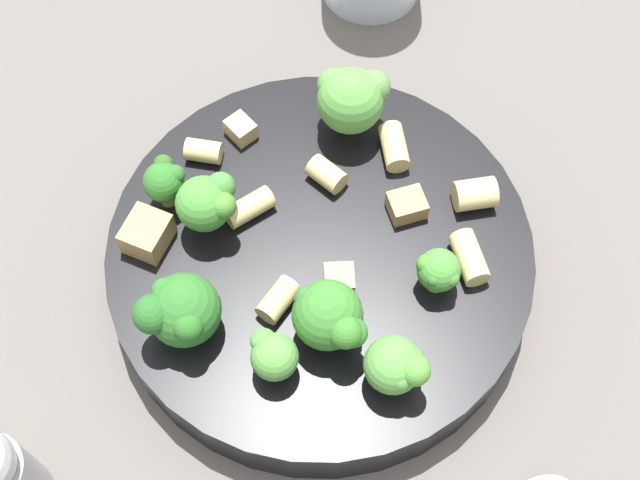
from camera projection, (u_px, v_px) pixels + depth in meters
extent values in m
plane|color=#5B5651|center=(320.00, 276.00, 0.54)|extent=(2.00, 2.00, 0.00)
cylinder|color=black|center=(320.00, 262.00, 0.52)|extent=(0.24, 0.24, 0.04)
cylinder|color=silver|center=(320.00, 251.00, 0.51)|extent=(0.22, 0.22, 0.01)
torus|color=black|center=(320.00, 250.00, 0.51)|extent=(0.24, 0.24, 0.00)
cylinder|color=#9EC175|center=(276.00, 366.00, 0.47)|extent=(0.01, 0.01, 0.01)
sphere|color=#569942|center=(275.00, 357.00, 0.45)|extent=(0.03, 0.03, 0.03)
sphere|color=#4F9F3F|center=(262.00, 341.00, 0.45)|extent=(0.01, 0.01, 0.01)
sphere|color=#569B44|center=(264.00, 340.00, 0.46)|extent=(0.01, 0.01, 0.01)
cylinder|color=#84AD60|center=(330.00, 328.00, 0.47)|extent=(0.01, 0.01, 0.01)
sphere|color=#387A2D|center=(331.00, 315.00, 0.46)|extent=(0.04, 0.04, 0.04)
sphere|color=#35682F|center=(308.00, 299.00, 0.46)|extent=(0.01, 0.01, 0.01)
sphere|color=#387729|center=(345.00, 332.00, 0.45)|extent=(0.02, 0.02, 0.02)
sphere|color=#347527|center=(352.00, 332.00, 0.45)|extent=(0.02, 0.02, 0.02)
cylinder|color=#93B766|center=(349.00, 121.00, 0.54)|extent=(0.01, 0.01, 0.01)
sphere|color=#569942|center=(350.00, 101.00, 0.52)|extent=(0.04, 0.04, 0.04)
sphere|color=#5A8744|center=(373.00, 88.00, 0.52)|extent=(0.02, 0.02, 0.02)
sphere|color=#589040|center=(334.00, 85.00, 0.52)|extent=(0.02, 0.02, 0.02)
cylinder|color=#9EC175|center=(207.00, 219.00, 0.50)|extent=(0.01, 0.01, 0.02)
sphere|color=#478E38|center=(204.00, 204.00, 0.49)|extent=(0.03, 0.03, 0.03)
sphere|color=#498830|center=(222.00, 205.00, 0.48)|extent=(0.02, 0.02, 0.02)
sphere|color=#457E3A|center=(221.00, 187.00, 0.49)|extent=(0.02, 0.02, 0.02)
sphere|color=#3D7B32|center=(223.00, 187.00, 0.49)|extent=(0.01, 0.01, 0.01)
cylinder|color=#84AD60|center=(391.00, 375.00, 0.46)|extent=(0.01, 0.01, 0.01)
sphere|color=#569942|center=(393.00, 365.00, 0.45)|extent=(0.03, 0.03, 0.03)
sphere|color=#4F913D|center=(409.00, 360.00, 0.45)|extent=(0.02, 0.02, 0.02)
sphere|color=#509442|center=(400.00, 378.00, 0.44)|extent=(0.01, 0.01, 0.01)
sphere|color=#509438|center=(415.00, 370.00, 0.44)|extent=(0.02, 0.02, 0.02)
cylinder|color=#93B766|center=(167.00, 195.00, 0.51)|extent=(0.01, 0.01, 0.01)
sphere|color=#2D6B28|center=(164.00, 182.00, 0.50)|extent=(0.02, 0.02, 0.02)
sphere|color=#2E632A|center=(175.00, 174.00, 0.50)|extent=(0.01, 0.01, 0.01)
sphere|color=#2F5F24|center=(163.00, 164.00, 0.50)|extent=(0.01, 0.01, 0.01)
cylinder|color=#84AD60|center=(188.00, 323.00, 0.48)|extent=(0.01, 0.01, 0.01)
sphere|color=#2D6B28|center=(184.00, 310.00, 0.46)|extent=(0.04, 0.04, 0.04)
sphere|color=#2C6B2A|center=(165.00, 291.00, 0.46)|extent=(0.01, 0.01, 0.01)
sphere|color=#276126|center=(153.00, 314.00, 0.45)|extent=(0.02, 0.02, 0.02)
sphere|color=#296723|center=(188.00, 326.00, 0.45)|extent=(0.02, 0.02, 0.02)
cylinder|color=#93B766|center=(436.00, 280.00, 0.49)|extent=(0.01, 0.01, 0.01)
sphere|color=#478E38|center=(439.00, 270.00, 0.48)|extent=(0.02, 0.02, 0.02)
sphere|color=#448430|center=(426.00, 264.00, 0.48)|extent=(0.01, 0.01, 0.01)
sphere|color=#428230|center=(450.00, 278.00, 0.47)|extent=(0.01, 0.01, 0.01)
sphere|color=#3E7F36|center=(434.00, 278.00, 0.47)|extent=(0.01, 0.01, 0.01)
cylinder|color=#E0C67F|center=(469.00, 258.00, 0.49)|extent=(0.02, 0.03, 0.01)
cylinder|color=#E0C67F|center=(278.00, 300.00, 0.48)|extent=(0.03, 0.03, 0.01)
cylinder|color=#E0C67F|center=(475.00, 194.00, 0.51)|extent=(0.03, 0.02, 0.02)
cylinder|color=#E0C67F|center=(249.00, 207.00, 0.51)|extent=(0.03, 0.03, 0.01)
cylinder|color=#E0C67F|center=(327.00, 174.00, 0.52)|extent=(0.03, 0.03, 0.01)
cylinder|color=#E0C67F|center=(394.00, 147.00, 0.53)|extent=(0.02, 0.03, 0.01)
cylinder|color=#E0C67F|center=(204.00, 151.00, 0.53)|extent=(0.02, 0.02, 0.01)
cube|color=tan|center=(241.00, 129.00, 0.53)|extent=(0.02, 0.02, 0.01)
cube|color=tan|center=(339.00, 279.00, 0.49)|extent=(0.02, 0.02, 0.01)
cube|color=tan|center=(407.00, 205.00, 0.51)|extent=(0.02, 0.02, 0.01)
cube|color=tan|center=(147.00, 234.00, 0.50)|extent=(0.03, 0.03, 0.02)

